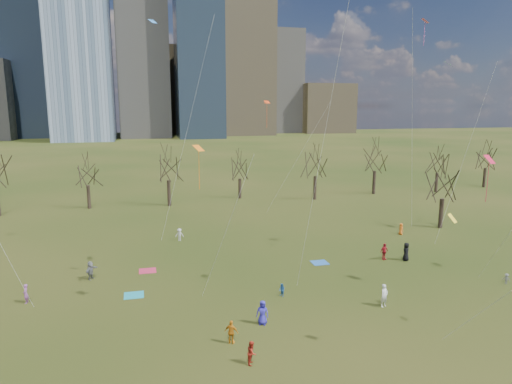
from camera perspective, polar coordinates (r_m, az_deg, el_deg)
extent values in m
plane|color=black|center=(36.58, 4.76, -14.31)|extent=(500.00, 500.00, 0.00)
cube|color=slate|center=(226.83, -21.50, 21.08)|extent=(26.00, 26.00, 118.00)
cube|color=slate|center=(238.49, -14.06, 18.13)|extent=(24.00, 24.00, 95.00)
cube|color=#384C66|center=(231.14, -7.24, 19.85)|extent=(22.00, 22.00, 105.00)
cube|color=#726347|center=(253.41, -1.44, 15.36)|extent=(28.00, 28.00, 72.00)
cube|color=#384C66|center=(256.61, -25.94, 13.48)|extent=(25.00, 25.00, 65.00)
cube|color=slate|center=(273.89, 3.11, 13.53)|extent=(22.00, 22.00, 58.00)
cube|color=#726347|center=(271.91, -11.08, 12.32)|extent=(30.00, 30.00, 48.00)
cube|color=#726347|center=(277.34, 8.41, 10.30)|extent=(30.00, 28.00, 28.00)
cylinder|color=black|center=(74.02, -20.18, -0.58)|extent=(0.52, 0.52, 3.60)
cylinder|color=black|center=(72.66, -10.83, -0.13)|extent=(0.54, 0.54, 4.05)
cylinder|color=black|center=(77.23, -2.04, 0.44)|extent=(0.51, 0.51, 3.38)
cylinder|color=black|center=(76.84, 7.38, 0.53)|extent=(0.54, 0.54, 3.96)
cylinder|color=black|center=(83.68, 14.54, 1.17)|extent=(0.54, 0.54, 4.14)
cylinder|color=black|center=(89.28, 21.62, 1.13)|extent=(0.52, 0.52, 3.51)
cylinder|color=black|center=(98.22, 26.65, 1.62)|extent=(0.53, 0.53, 3.74)
cylinder|color=black|center=(63.08, 22.13, -2.48)|extent=(0.53, 0.53, 3.83)
cube|color=teal|center=(40.05, -15.01, -12.34)|extent=(1.60, 1.50, 0.03)
cube|color=#245AAA|center=(46.61, 7.97, -8.73)|extent=(1.60, 1.50, 0.03)
cube|color=#B32345|center=(45.21, -13.40, -9.55)|extent=(1.60, 1.50, 0.03)
imported|color=#2F28AF|center=(33.75, 0.82, -14.84)|extent=(1.03, 0.87, 1.78)
imported|color=silver|center=(37.77, 15.74, -12.34)|extent=(0.78, 0.66, 1.83)
imported|color=#A22517|center=(29.29, -0.52, -19.43)|extent=(0.80, 0.88, 1.48)
imported|color=slate|center=(46.41, 28.82, -9.48)|extent=(0.67, 0.71, 0.96)
imported|color=orange|center=(31.40, -3.08, -17.09)|extent=(1.01, 0.84, 1.62)
imported|color=black|center=(48.91, 18.26, -7.10)|extent=(0.99, 1.10, 1.88)
imported|color=#9F53A6|center=(41.34, -26.84, -11.27)|extent=(0.40, 0.59, 1.57)
imported|color=#2661A8|center=(38.38, 3.25, -12.15)|extent=(0.56, 0.64, 1.10)
imported|color=silver|center=(53.95, -9.54, -5.27)|extent=(1.03, 0.70, 1.46)
imported|color=#AE1825|center=(48.60, 15.73, -7.17)|extent=(1.08, 0.70, 1.72)
imported|color=slate|center=(44.32, -19.96, -9.19)|extent=(1.23, 1.61, 1.70)
imported|color=orange|center=(58.36, 17.66, -4.43)|extent=(0.52, 0.74, 1.43)
plane|color=orange|center=(32.53, -7.19, 5.47)|extent=(1.09, 1.05, 0.42)
cylinder|color=silver|center=(31.30, -3.84, -5.05)|extent=(2.81, 5.04, 11.13)
cylinder|color=orange|center=(32.71, -7.12, 2.68)|extent=(0.04, 0.04, 2.70)
cylinder|color=silver|center=(31.70, 8.38, 6.09)|extent=(1.13, 6.49, 23.12)
plane|color=red|center=(40.72, 27.17, 3.66)|extent=(1.13, 0.96, 0.66)
cylinder|color=silver|center=(38.52, 29.22, -4.36)|extent=(1.42, 7.11, 9.89)
cylinder|color=red|center=(40.95, 26.95, 1.07)|extent=(0.04, 0.04, 3.15)
plane|color=#29B260|center=(49.35, 22.94, 14.50)|extent=(1.40, 1.42, 0.57)
cylinder|color=silver|center=(48.64, 24.56, 3.79)|extent=(2.26, 3.81, 18.02)
plane|color=#3487DD|center=(48.36, -12.81, 20.09)|extent=(1.13, 1.10, 0.43)
cylinder|color=silver|center=(45.52, -8.78, 6.84)|extent=(5.32, 4.87, 22.15)
plane|color=red|center=(59.68, 1.37, 11.19)|extent=(0.96, 0.89, 0.38)
cylinder|color=silver|center=(58.23, 5.10, 3.99)|extent=(6.30, 5.87, 14.56)
cylinder|color=red|center=(59.70, 1.37, 9.48)|extent=(0.04, 0.04, 3.00)
plane|color=yellow|center=(28.91, 23.35, -3.03)|extent=(0.79, 0.72, 0.48)
cylinder|color=silver|center=(28.13, 27.90, -11.94)|extent=(1.36, 6.43, 7.63)
plane|color=#FF5DBF|center=(56.35, 20.38, 19.43)|extent=(0.85, 0.97, 0.49)
cylinder|color=silver|center=(51.87, 18.93, 7.44)|extent=(5.21, 5.68, 23.21)
cylinder|color=#FF5DBF|center=(56.14, 20.28, 17.96)|extent=(0.04, 0.04, 2.40)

